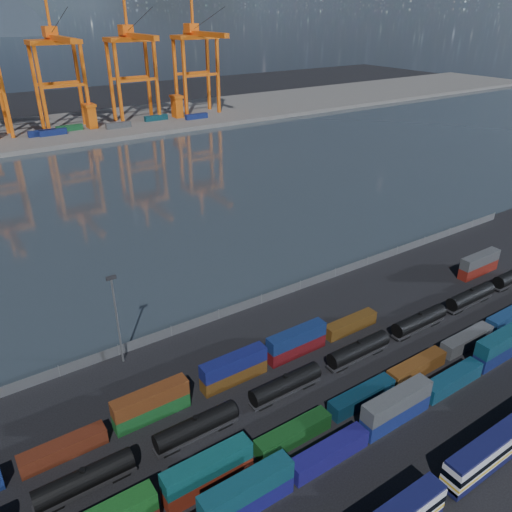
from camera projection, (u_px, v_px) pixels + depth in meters
ground at (359, 380)px, 80.78m from camera, size 700.00×700.00×0.00m
harbor_water at (125, 196)px, 158.59m from camera, size 700.00×700.00×0.00m
far_quay at (44, 131)px, 235.96m from camera, size 700.00×70.00×2.00m
passenger_train at (505, 440)px, 66.42m from camera, size 75.26×2.87×4.93m
container_row_south at (393, 411)px, 71.68m from camera, size 140.81×2.47×5.26m
container_row_mid at (360, 396)px, 75.04m from camera, size 128.61×2.41×5.14m
container_row_north at (248, 365)px, 80.99m from camera, size 128.89×2.32×4.94m
tanker_string at (286, 385)px, 76.92m from camera, size 136.64×2.72×3.89m
waterfront_fence at (261, 299)px, 101.08m from camera, size 160.12×0.12×2.20m
yard_light_mast at (117, 315)px, 80.91m from camera, size 1.60×0.40×16.60m
gantry_cranes at (14, 55)px, 211.92m from camera, size 197.19×42.61×57.71m
quay_containers at (25, 135)px, 218.67m from camera, size 172.58×10.99×2.60m
straddle_carriers at (41, 121)px, 224.23m from camera, size 140.00×7.00×11.10m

